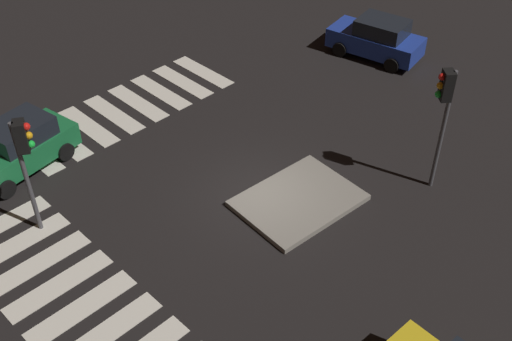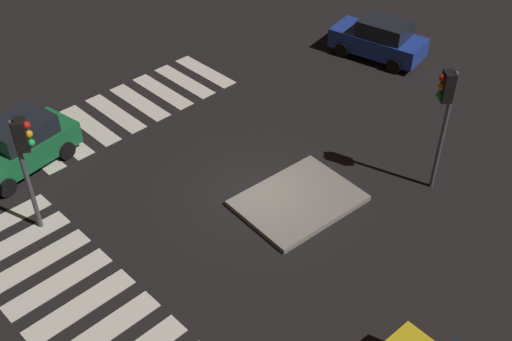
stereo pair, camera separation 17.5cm
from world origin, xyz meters
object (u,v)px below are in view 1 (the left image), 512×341
object	(u,v)px
traffic_island	(298,200)
car_green	(18,147)
car_blue	(377,38)
traffic_light_west	(444,102)
traffic_light_east	(24,150)

from	to	relation	value
traffic_island	car_green	bearing A→B (deg)	-56.05
car_blue	traffic_light_west	bearing A→B (deg)	127.23
traffic_island	car_blue	world-z (taller)	car_blue
car_green	car_blue	world-z (taller)	car_blue
car_green	traffic_light_east	xyz separation A→B (m)	(1.03, 3.20, 2.12)
traffic_island	traffic_light_east	xyz separation A→B (m)	(6.39, -4.76, 2.90)
traffic_island	traffic_light_west	world-z (taller)	traffic_light_west
traffic_island	traffic_light_east	distance (m)	8.48
car_green	traffic_light_east	size ratio (longest dim) A/B	1.08
car_green	car_blue	size ratio (longest dim) A/B	0.99
traffic_island	car_blue	size ratio (longest dim) A/B	0.94
traffic_island	traffic_light_east	size ratio (longest dim) A/B	1.02
car_green	traffic_island	bearing A→B (deg)	114.67
traffic_island	car_blue	distance (m)	10.56
traffic_light_east	traffic_island	bearing A→B (deg)	-5.20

